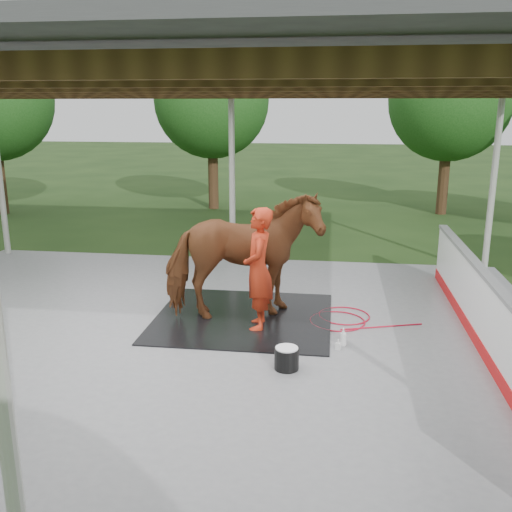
# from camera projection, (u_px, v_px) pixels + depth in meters

# --- Properties ---
(ground) EXTENTS (100.00, 100.00, 0.00)m
(ground) POSITION_uv_depth(u_px,v_px,m) (181.00, 342.00, 8.99)
(ground) COLOR #1E3814
(concrete_slab) EXTENTS (12.00, 10.00, 0.05)m
(concrete_slab) POSITION_uv_depth(u_px,v_px,m) (181.00, 340.00, 8.98)
(concrete_slab) COLOR slate
(concrete_slab) RESTS_ON ground
(pavilion_structure) EXTENTS (12.60, 10.60, 4.05)m
(pavilion_structure) POSITION_uv_depth(u_px,v_px,m) (172.00, 79.00, 7.98)
(pavilion_structure) COLOR beige
(pavilion_structure) RESTS_ON ground
(dasher_board) EXTENTS (0.16, 8.00, 1.15)m
(dasher_board) POSITION_uv_depth(u_px,v_px,m) (489.00, 321.00, 8.23)
(dasher_board) COLOR red
(dasher_board) RESTS_ON concrete_slab
(tree_belt) EXTENTS (28.00, 28.00, 5.80)m
(tree_belt) POSITION_uv_depth(u_px,v_px,m) (207.00, 94.00, 8.85)
(tree_belt) COLOR #382314
(tree_belt) RESTS_ON ground
(rubber_mat) EXTENTS (3.00, 2.82, 0.02)m
(rubber_mat) POSITION_uv_depth(u_px,v_px,m) (243.00, 317.00, 9.86)
(rubber_mat) COLOR black
(rubber_mat) RESTS_ON concrete_slab
(horse) EXTENTS (2.81, 1.96, 2.17)m
(horse) POSITION_uv_depth(u_px,v_px,m) (243.00, 256.00, 9.58)
(horse) COLOR brown
(horse) RESTS_ON rubber_mat
(handler) EXTENTS (0.56, 0.78, 2.01)m
(handler) POSITION_uv_depth(u_px,v_px,m) (258.00, 269.00, 9.20)
(handler) COLOR red
(handler) RESTS_ON concrete_slab
(wash_bucket) EXTENTS (0.34, 0.34, 0.32)m
(wash_bucket) POSITION_uv_depth(u_px,v_px,m) (287.00, 358.00, 7.92)
(wash_bucket) COLOR black
(wash_bucket) RESTS_ON concrete_slab
(soap_bottle_a) EXTENTS (0.12, 0.12, 0.29)m
(soap_bottle_a) POSITION_uv_depth(u_px,v_px,m) (343.00, 337.00, 8.68)
(soap_bottle_a) COLOR silver
(soap_bottle_a) RESTS_ON concrete_slab
(soap_bottle_b) EXTENTS (0.10, 0.10, 0.17)m
(soap_bottle_b) POSITION_uv_depth(u_px,v_px,m) (338.00, 344.00, 8.56)
(soap_bottle_b) COLOR #338CD8
(soap_bottle_b) RESTS_ON concrete_slab
(hose_coil) EXTENTS (1.88, 1.20, 0.02)m
(hose_coil) POSITION_uv_depth(u_px,v_px,m) (341.00, 319.00, 9.80)
(hose_coil) COLOR #AB0C23
(hose_coil) RESTS_ON concrete_slab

